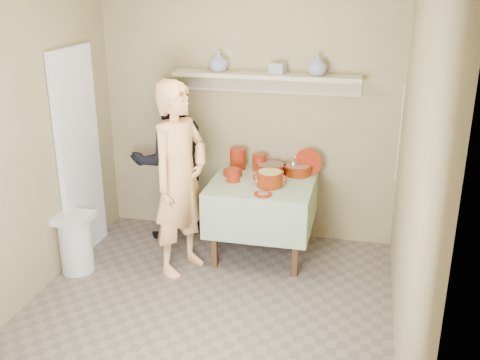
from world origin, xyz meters
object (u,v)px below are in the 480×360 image
(person_cook, at_px, (180,179))
(serving_table, at_px, (263,192))
(cazuela_rice, at_px, (270,178))
(trash_bin, at_px, (76,243))
(person_helper, at_px, (171,161))

(person_cook, bearing_deg, serving_table, -32.12)
(serving_table, bearing_deg, person_cook, -144.34)
(serving_table, xyz_separation_m, cazuela_rice, (0.09, -0.13, 0.20))
(serving_table, bearing_deg, cazuela_rice, -55.15)
(serving_table, height_order, trash_bin, serving_table)
(person_helper, distance_m, trash_bin, 1.23)
(person_helper, height_order, trash_bin, person_helper)
(person_cook, xyz_separation_m, serving_table, (0.66, 0.47, -0.25))
(person_helper, relative_size, trash_bin, 2.95)
(trash_bin, bearing_deg, serving_table, 24.66)
(cazuela_rice, relative_size, trash_bin, 0.59)
(person_helper, bearing_deg, serving_table, 137.68)
(person_cook, height_order, cazuela_rice, person_cook)
(person_helper, xyz_separation_m, trash_bin, (-0.62, -0.92, -0.54))
(serving_table, bearing_deg, trash_bin, -155.34)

